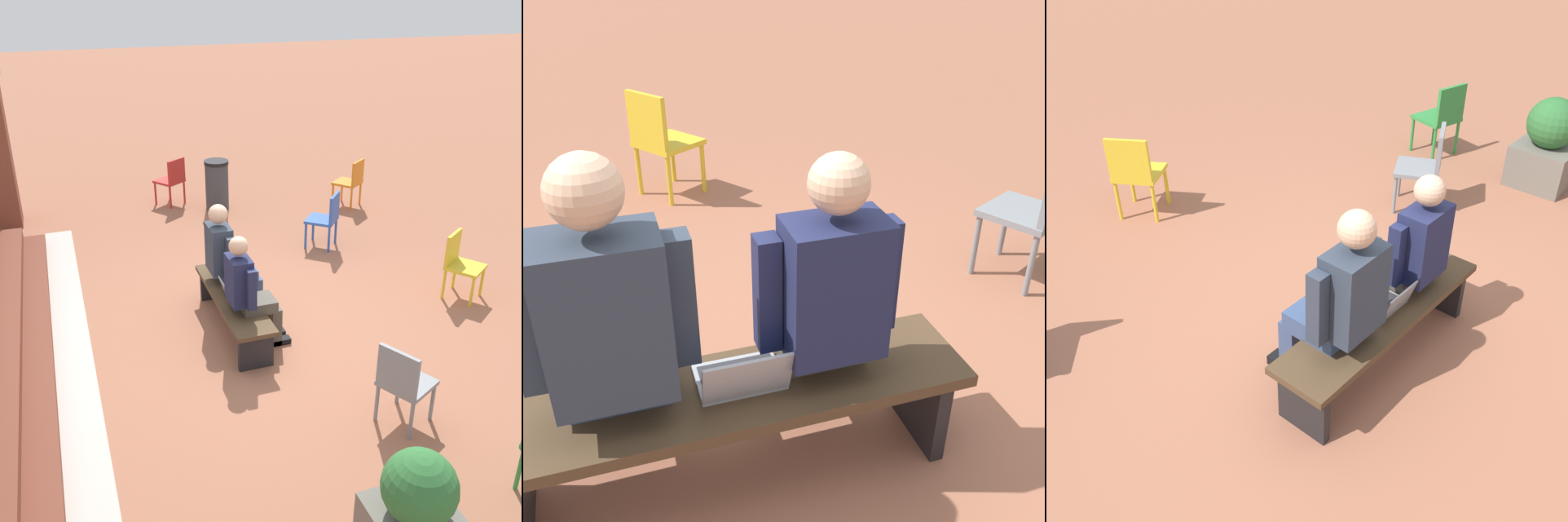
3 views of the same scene
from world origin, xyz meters
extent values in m
plane|color=#9E6047|center=(0.00, 0.00, 0.00)|extent=(60.00, 60.00, 0.00)
cube|color=#4C3823|center=(0.12, 0.29, 0.42)|extent=(1.80, 0.44, 0.05)
cube|color=black|center=(-0.68, 0.29, 0.20)|extent=(0.06, 0.37, 0.40)
cube|color=black|center=(0.92, 0.29, 0.20)|extent=(0.06, 0.37, 0.40)
cube|color=#4C473D|center=(-0.25, 0.13, 0.51)|extent=(0.32, 0.37, 0.13)
cube|color=#4C473D|center=(-0.33, -0.06, 0.23)|extent=(0.10, 0.11, 0.45)
cube|color=black|center=(-0.33, -0.11, 0.03)|extent=(0.10, 0.22, 0.07)
cube|color=#4C473D|center=(-0.17, -0.06, 0.23)|extent=(0.10, 0.11, 0.45)
cube|color=black|center=(-0.17, -0.11, 0.03)|extent=(0.10, 0.22, 0.07)
cube|color=#1E2347|center=(-0.25, 0.33, 0.83)|extent=(0.35, 0.22, 0.52)
cube|color=maroon|center=(-0.25, 0.22, 0.79)|extent=(0.05, 0.01, 0.31)
cube|color=#1E2347|center=(-0.47, 0.27, 0.81)|extent=(0.08, 0.09, 0.44)
cube|color=#1E2347|center=(-0.03, 0.27, 0.81)|extent=(0.08, 0.09, 0.44)
sphere|color=#DBAD89|center=(-0.25, 0.33, 1.22)|extent=(0.20, 0.20, 0.20)
cube|color=#384C75|center=(0.52, 0.11, 0.51)|extent=(0.35, 0.41, 0.14)
cube|color=#384C75|center=(0.43, -0.09, 0.23)|extent=(0.11, 0.12, 0.45)
cube|color=black|center=(0.43, -0.15, 0.04)|extent=(0.11, 0.24, 0.07)
cube|color=#384C75|center=(0.61, -0.09, 0.23)|extent=(0.11, 0.12, 0.45)
cube|color=black|center=(0.61, -0.15, 0.04)|extent=(0.11, 0.24, 0.07)
cube|color=#2D3847|center=(0.52, 0.34, 0.87)|extent=(0.39, 0.24, 0.57)
cube|color=#2D3847|center=(0.27, 0.26, 0.85)|extent=(0.09, 0.10, 0.48)
cube|color=#2D3847|center=(0.76, 0.26, 0.85)|extent=(0.09, 0.10, 0.48)
sphere|color=#DBAD89|center=(0.52, 0.34, 1.30)|extent=(0.22, 0.22, 0.22)
cube|color=#9EA0A5|center=(0.08, 0.25, 0.46)|extent=(0.32, 0.22, 0.02)
cube|color=#2D2D33|center=(0.08, 0.24, 0.47)|extent=(0.29, 0.15, 0.00)
cube|color=#9EA0A5|center=(0.08, 0.40, 0.57)|extent=(0.32, 0.07, 0.19)
cube|color=#33519E|center=(0.08, 0.39, 0.57)|extent=(0.28, 0.06, 0.17)
cube|color=gold|center=(-0.08, -2.68, 0.42)|extent=(0.58, 0.58, 0.04)
cube|color=gold|center=(0.08, -2.58, 0.64)|extent=(0.25, 0.35, 0.40)
cylinder|color=gold|center=(-0.33, -2.63, 0.20)|extent=(0.04, 0.04, 0.40)
cylinder|color=gold|center=(-0.13, -2.93, 0.20)|extent=(0.04, 0.04, 0.40)
cylinder|color=gold|center=(-0.03, -2.43, 0.20)|extent=(0.04, 0.04, 0.40)
cylinder|color=gold|center=(0.17, -2.73, 0.20)|extent=(0.04, 0.04, 0.40)
cube|color=#2D893D|center=(-3.16, -1.27, 0.42)|extent=(0.51, 0.51, 0.04)
cube|color=#2D893D|center=(-3.12, -1.09, 0.64)|extent=(0.40, 0.14, 0.40)
cylinder|color=#2D893D|center=(-3.38, -1.40, 0.20)|extent=(0.04, 0.04, 0.40)
cylinder|color=#2D893D|center=(-3.03, -1.49, 0.20)|extent=(0.04, 0.04, 0.40)
cylinder|color=#2D893D|center=(-3.29, -1.05, 0.20)|extent=(0.04, 0.04, 0.40)
cylinder|color=#2D893D|center=(-2.94, -1.14, 0.20)|extent=(0.04, 0.04, 0.40)
cube|color=gray|center=(-1.91, -0.73, 0.42)|extent=(0.56, 0.56, 0.04)
cube|color=gray|center=(-2.00, -0.56, 0.64)|extent=(0.37, 0.21, 0.40)
cylinder|color=gray|center=(-1.99, -0.97, 0.20)|extent=(0.04, 0.04, 0.40)
cylinder|color=gray|center=(-1.67, -0.81, 0.20)|extent=(0.04, 0.04, 0.40)
cylinder|color=gray|center=(-2.15, -0.65, 0.20)|extent=(0.04, 0.04, 0.40)
cylinder|color=gray|center=(-1.83, -0.48, 0.20)|extent=(0.04, 0.04, 0.40)
cube|color=#6B665B|center=(-3.23, 0.02, 0.22)|extent=(0.60, 0.60, 0.44)
sphere|color=#2D6B33|center=(-3.23, 0.02, 0.68)|extent=(0.52, 0.52, 0.52)
camera|label=1|loc=(-5.71, 2.00, 3.76)|focal=42.00mm
camera|label=2|loc=(0.47, 2.00, 1.95)|focal=42.00mm
camera|label=3|loc=(2.83, 2.00, 3.05)|focal=42.00mm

